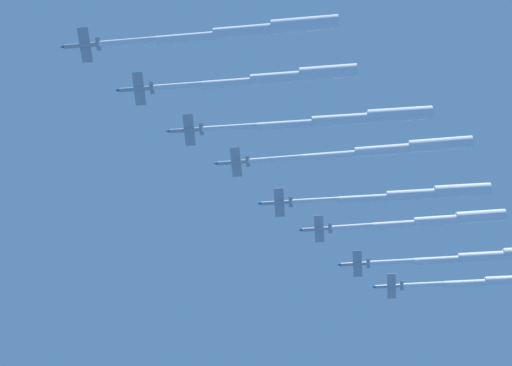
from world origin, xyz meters
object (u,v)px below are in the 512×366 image
object	(u,v)px
jet_starboard_mid	(415,194)
jet_trail_port	(510,280)
jet_port_mid	(388,150)
jet_starboard_outer	(485,256)
jet_port_outer	(439,220)
jet_port_inner	(279,77)
jet_starboard_inner	(346,119)
jet_lead	(248,31)

from	to	relation	value
jet_starboard_mid	jet_trail_port	size ratio (longest dim) A/B	1.03
jet_port_mid	jet_starboard_outer	distance (m)	48.67
jet_starboard_mid	jet_port_outer	world-z (taller)	jet_port_outer
jet_trail_port	jet_port_outer	bearing A→B (deg)	43.73
jet_port_inner	jet_port_mid	bearing A→B (deg)	-142.15
jet_port_outer	jet_starboard_inner	bearing A→B (deg)	50.39
jet_lead	jet_trail_port	distance (m)	115.75
jet_port_mid	jet_port_outer	world-z (taller)	jet_port_mid
jet_starboard_inner	jet_port_outer	bearing A→B (deg)	-129.61
jet_port_inner	jet_starboard_outer	world-z (taller)	jet_port_inner
jet_starboard_mid	jet_port_mid	bearing A→B (deg)	57.23
jet_lead	jet_port_mid	size ratio (longest dim) A/B	0.96
jet_starboard_outer	jet_trail_port	distance (m)	16.31
jet_port_mid	jet_trail_port	distance (m)	64.71
jet_lead	jet_starboard_outer	distance (m)	99.66
jet_port_mid	jet_starboard_mid	world-z (taller)	jet_port_mid
jet_port_mid	jet_starboard_mid	distance (m)	15.68
jet_port_inner	jet_starboard_mid	bearing A→B (deg)	-136.53
jet_starboard_outer	jet_starboard_inner	bearing A→B (deg)	47.02
jet_port_mid	jet_starboard_mid	xyz separation A→B (m)	(-8.34, -12.96, -2.90)
jet_lead	jet_starboard_outer	size ratio (longest dim) A/B	1.04
jet_port_outer	jet_port_inner	bearing A→B (deg)	45.50
jet_starboard_outer	jet_trail_port	size ratio (longest dim) A/B	1.03
jet_starboard_mid	jet_starboard_outer	bearing A→B (deg)	-135.11
jet_port_inner	jet_port_mid	xyz separation A→B (m)	(-29.53, -22.95, 1.83)
jet_starboard_inner	jet_port_mid	bearing A→B (deg)	-138.12
jet_port_inner	jet_trail_port	xyz separation A→B (m)	(-72.03, -71.75, 2.00)
jet_lead	jet_port_outer	distance (m)	80.62
jet_starboard_inner	jet_lead	bearing A→B (deg)	44.53
jet_port_inner	jet_starboard_mid	world-z (taller)	jet_port_inner
jet_starboard_inner	jet_trail_port	distance (m)	81.23
jet_trail_port	jet_lead	bearing A→B (deg)	46.62
jet_starboard_inner	jet_trail_port	xyz separation A→B (m)	(-54.84, -59.87, 2.61)
jet_starboard_mid	jet_trail_port	distance (m)	49.60
jet_port_outer	jet_trail_port	size ratio (longest dim) A/B	0.96
jet_port_outer	jet_starboard_outer	xyz separation A→B (m)	(-14.97, -12.09, -2.25)
jet_port_inner	jet_starboard_outer	xyz separation A→B (m)	(-61.57, -59.51, -0.61)
jet_port_inner	jet_starboard_mid	size ratio (longest dim) A/B	0.94
jet_port_outer	jet_trail_port	bearing A→B (deg)	-136.27
jet_port_mid	jet_trail_port	size ratio (longest dim) A/B	1.11
jet_starboard_outer	jet_trail_port	world-z (taller)	jet_trail_port
jet_port_inner	jet_trail_port	bearing A→B (deg)	-135.11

